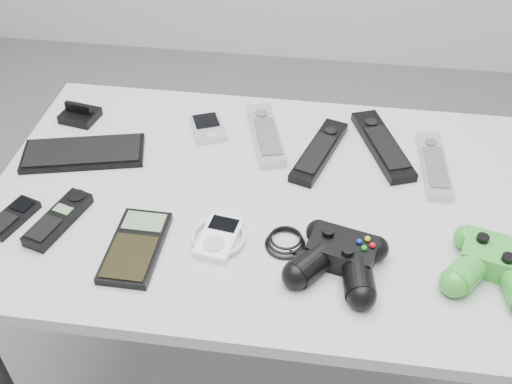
# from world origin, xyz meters

# --- Properties ---
(floor) EXTENTS (3.50, 3.50, 0.00)m
(floor) POSITION_xyz_m (0.00, 0.00, 0.00)
(floor) COLOR slate
(floor) RESTS_ON ground
(desk) EXTENTS (1.05, 0.67, 0.70)m
(desk) POSITION_xyz_m (-0.06, -0.05, 0.64)
(desk) COLOR #ACACAF
(desk) RESTS_ON floor
(pda_keyboard) EXTENTS (0.26, 0.16, 0.02)m
(pda_keyboard) POSITION_xyz_m (-0.45, 0.02, 0.71)
(pda_keyboard) COLOR black
(pda_keyboard) RESTS_ON desk
(dock_bracket) EXTENTS (0.09, 0.08, 0.04)m
(dock_bracket) POSITION_xyz_m (-0.50, 0.14, 0.72)
(dock_bracket) COLOR black
(dock_bracket) RESTS_ON desk
(pda) EXTENTS (0.10, 0.12, 0.02)m
(pda) POSITION_xyz_m (-0.21, 0.14, 0.71)
(pda) COLOR #B8B6BE
(pda) RESTS_ON desk
(remote_silver_a) EXTENTS (0.11, 0.22, 0.02)m
(remote_silver_a) POSITION_xyz_m (-0.08, 0.13, 0.71)
(remote_silver_a) COLOR #B8B6BE
(remote_silver_a) RESTS_ON desk
(remote_black_a) EXTENTS (0.11, 0.22, 0.02)m
(remote_black_a) POSITION_xyz_m (0.03, 0.09, 0.71)
(remote_black_a) COLOR black
(remote_black_a) RESTS_ON desk
(remote_black_b) EXTENTS (0.13, 0.24, 0.02)m
(remote_black_b) POSITION_xyz_m (0.16, 0.12, 0.71)
(remote_black_b) COLOR black
(remote_black_b) RESTS_ON desk
(remote_silver_b) EXTENTS (0.06, 0.21, 0.02)m
(remote_silver_b) POSITION_xyz_m (0.26, 0.07, 0.71)
(remote_silver_b) COLOR #B4B4BB
(remote_silver_b) RESTS_ON desk
(mobile_phone) EXTENTS (0.08, 0.11, 0.02)m
(mobile_phone) POSITION_xyz_m (-0.51, -0.19, 0.71)
(mobile_phone) COLOR black
(mobile_phone) RESTS_ON desk
(cordless_handset) EXTENTS (0.09, 0.15, 0.02)m
(cordless_handset) POSITION_xyz_m (-0.42, -0.18, 0.71)
(cordless_handset) COLOR black
(cordless_handset) RESTS_ON desk
(calculator) EXTENTS (0.09, 0.17, 0.02)m
(calculator) POSITION_xyz_m (-0.26, -0.23, 0.71)
(calculator) COLOR black
(calculator) RESTS_ON desk
(mp3_player) EXTENTS (0.11, 0.12, 0.02)m
(mp3_player) POSITION_xyz_m (-0.13, -0.18, 0.71)
(mp3_player) COLOR white
(mp3_player) RESTS_ON desk
(controller_black) EXTENTS (0.30, 0.23, 0.05)m
(controller_black) POSITION_xyz_m (0.08, -0.22, 0.73)
(controller_black) COLOR black
(controller_black) RESTS_ON desk
(controller_green) EXTENTS (0.20, 0.21, 0.05)m
(controller_green) POSITION_xyz_m (0.34, -0.20, 0.73)
(controller_green) COLOR green
(controller_green) RESTS_ON desk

